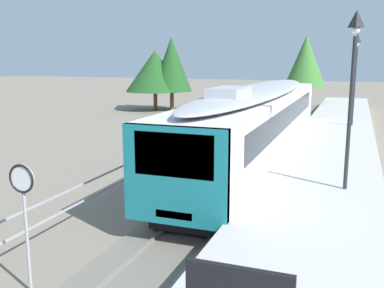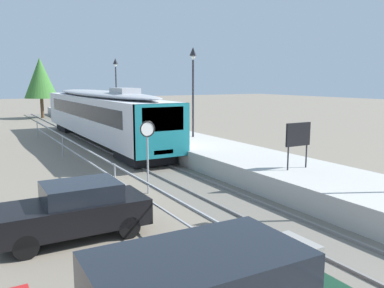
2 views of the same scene
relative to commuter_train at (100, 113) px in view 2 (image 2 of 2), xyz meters
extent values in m
plane|color=slate|center=(-3.00, -2.57, -2.15)|extent=(160.00, 160.00, 0.00)
cube|color=#6B665B|center=(0.00, -2.57, -2.12)|extent=(3.20, 60.00, 0.06)
cube|color=slate|center=(-0.72, -2.57, -2.05)|extent=(0.08, 60.00, 0.08)
cube|color=slate|center=(0.72, -2.57, -2.05)|extent=(0.08, 60.00, 0.08)
cube|color=silver|center=(0.00, 0.11, -0.18)|extent=(2.80, 19.99, 2.55)
cube|color=#19757F|center=(0.00, -9.79, -0.18)|extent=(2.80, 0.24, 2.55)
cube|color=black|center=(0.00, -9.87, 0.38)|extent=(2.13, 0.08, 1.12)
cube|color=black|center=(0.00, 0.11, 0.23)|extent=(2.82, 16.79, 0.92)
ellipsoid|color=#A8AAAF|center=(0.00, 0.11, 1.27)|extent=(2.69, 19.19, 0.44)
cube|color=#A8AAAF|center=(0.00, -4.89, 1.55)|extent=(1.10, 2.20, 0.36)
cube|color=#EAE5C6|center=(0.00, -9.86, -1.18)|extent=(1.00, 0.10, 0.20)
cube|color=black|center=(0.00, -7.49, -1.73)|extent=(2.24, 3.20, 0.55)
cube|color=black|center=(0.00, 7.70, -1.73)|extent=(2.24, 3.20, 0.55)
cube|color=#B7B5AD|center=(3.25, -2.57, -1.70)|extent=(3.90, 60.00, 0.90)
cylinder|color=#232328|center=(4.00, -5.73, 1.05)|extent=(0.12, 0.12, 4.60)
pyramid|color=#232328|center=(4.00, -5.73, 3.85)|extent=(0.34, 0.34, 0.50)
sphere|color=silver|center=(4.00, -5.73, 3.53)|extent=(0.24, 0.24, 0.24)
cylinder|color=#232328|center=(4.00, 8.15, 1.05)|extent=(0.12, 0.12, 4.60)
pyramid|color=#232328|center=(4.00, 8.15, 3.85)|extent=(0.34, 0.34, 0.50)
sphere|color=silver|center=(4.00, 8.15, 3.53)|extent=(0.24, 0.24, 0.24)
cylinder|color=#232328|center=(2.61, -15.41, -0.80)|extent=(0.06, 0.06, 0.90)
cylinder|color=#232328|center=(3.57, -15.41, -0.80)|extent=(0.06, 0.06, 0.90)
cube|color=black|center=(3.09, -15.41, 0.10)|extent=(1.20, 0.08, 0.90)
cylinder|color=#9EA0A5|center=(-2.07, -12.82, -1.05)|extent=(0.07, 0.07, 2.20)
cylinder|color=white|center=(-2.07, -12.84, 0.35)|extent=(0.60, 0.03, 0.60)
torus|color=black|center=(-2.07, -12.86, 0.35)|extent=(0.61, 0.05, 0.61)
cube|color=brown|center=(-2.74, -20.96, -1.62)|extent=(1.10, 0.90, 1.05)
cube|color=gray|center=(-2.74, -20.96, -1.06)|extent=(1.21, 0.99, 0.08)
cube|color=#9EA0A5|center=(-3.30, -12.57, -0.95)|extent=(0.05, 36.00, 0.05)
cube|color=#9EA0A5|center=(-3.30, -12.57, -1.46)|extent=(0.05, 36.00, 0.05)
cylinder|color=#9EA0A5|center=(-3.30, -12.57, -1.52)|extent=(0.06, 0.06, 1.25)
cylinder|color=#9EA0A5|center=(-3.30, -3.57, -1.52)|extent=(0.06, 0.06, 1.25)
cylinder|color=#9EA0A5|center=(-3.30, 5.43, -1.52)|extent=(0.06, 0.06, 1.25)
cube|color=black|center=(-5.40, -22.18, -0.45)|extent=(2.93, 1.72, 0.68)
cube|color=black|center=(-5.60, -15.79, -1.48)|extent=(4.01, 1.77, 0.72)
cube|color=black|center=(-5.35, -15.79, -0.87)|extent=(2.01, 1.56, 0.50)
cylinder|color=black|center=(-6.92, -16.56, -1.84)|extent=(0.62, 0.20, 0.62)
cylinder|color=black|center=(-6.92, -15.00, -1.84)|extent=(0.62, 0.20, 0.62)
cylinder|color=black|center=(-4.28, -16.57, -1.84)|extent=(0.62, 0.20, 0.62)
cylinder|color=black|center=(-4.28, -15.01, -1.84)|extent=(0.62, 0.20, 0.62)
cylinder|color=brown|center=(-0.31, 21.47, -0.99)|extent=(0.36, 0.36, 2.32)
cone|color=#38702D|center=(-0.31, 21.47, 2.44)|extent=(3.66, 3.66, 4.53)
camera|label=1|loc=(4.13, -19.65, 2.75)|focal=41.11mm
camera|label=2|loc=(-7.92, -26.42, 2.14)|focal=36.98mm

